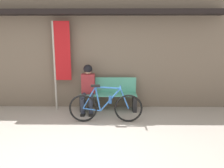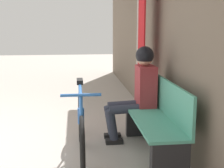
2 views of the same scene
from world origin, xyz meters
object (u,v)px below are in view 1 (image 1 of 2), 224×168
park_bench_near (108,96)px  banner_pole (60,56)px  bicycle (106,107)px  person_seated (88,85)px

park_bench_near → banner_pole: banner_pole is taller
bicycle → person_seated: size_ratio=1.37×
banner_pole → park_bench_near: bearing=-3.0°
park_bench_near → banner_pole: bearing=177.0°
person_seated → park_bench_near: bearing=12.2°
person_seated → banner_pole: bearing=166.2°
banner_pole → bicycle: bearing=-37.1°
park_bench_near → bicycle: size_ratio=0.88×
bicycle → person_seated: person_seated is taller
park_bench_near → bicycle: bicycle is taller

